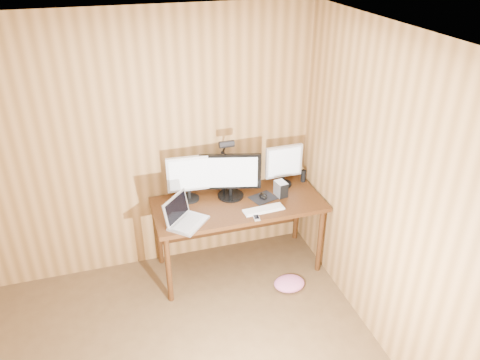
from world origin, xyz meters
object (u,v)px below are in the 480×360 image
keyboard (264,209)px  phone (256,217)px  laptop (183,217)px  desk (236,210)px  mouse (263,196)px  hard_drive (281,189)px  desk_lamp (225,157)px  monitor_center (230,175)px  speaker (303,176)px  monitor_left (188,177)px  monitor_right (284,164)px

keyboard → phone: 0.15m
keyboard → phone: keyboard is taller
laptop → keyboard: laptop is taller
desk → phone: (0.08, -0.37, 0.13)m
mouse → keyboard: bearing=-140.2°
hard_drive → desk_lamp: (-0.49, 0.22, 0.30)m
monitor_center → desk_lamp: 0.18m
monitor_center → desk: bearing=-43.5°
hard_drive → phone: size_ratio=1.36×
desk_lamp → phone: bearing=-70.2°
laptop → keyboard: bearing=-48.4°
laptop → speaker: bearing=-30.6°
mouse → desk_lamp: (-0.31, 0.22, 0.35)m
mouse → monitor_left: bearing=133.3°
monitor_center → monitor_right: 0.57m
mouse → phone: mouse is taller
mouse → hard_drive: size_ratio=0.77×
keyboard → desk_lamp: 0.61m
monitor_center → phone: (0.11, -0.43, -0.23)m
phone → speaker: 0.85m
desk → keyboard: keyboard is taller
monitor_left → keyboard: 0.76m
desk_lamp → monitor_right: bearing=2.4°
desk_lamp → mouse: bearing=-29.5°
desk → laptop: size_ratio=3.71×
desk → hard_drive: size_ratio=10.94×
phone → desk_lamp: bearing=110.4°
desk → keyboard: (0.18, -0.27, 0.13)m
monitor_left → speaker: monitor_left is taller
monitor_right → laptop: size_ratio=0.99×
phone → speaker: bearing=42.8°
desk_lamp → monitor_left: bearing=-169.1°
speaker → desk_lamp: (-0.82, 0.02, 0.32)m
desk → monitor_center: (-0.04, 0.06, 0.36)m
desk → mouse: mouse is taller
phone → speaker: (0.68, 0.51, 0.06)m
keyboard → phone: size_ratio=3.62×
monitor_left → desk: bearing=-12.7°
laptop → mouse: laptop is taller
monitor_center → monitor_left: size_ratio=1.26×
keyboard → speaker: bearing=31.6°
desk_lamp → keyboard: bearing=-55.1°
monitor_center → monitor_right: monitor_center is taller
mouse → speaker: 0.54m
monitor_right → speaker: (0.23, 0.01, -0.17)m
desk → monitor_right: monitor_right is taller
monitor_right → phone: size_ratio=3.98×
monitor_right → speaker: 0.28m
laptop → monitor_left: bearing=23.8°
speaker → keyboard: bearing=-144.6°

